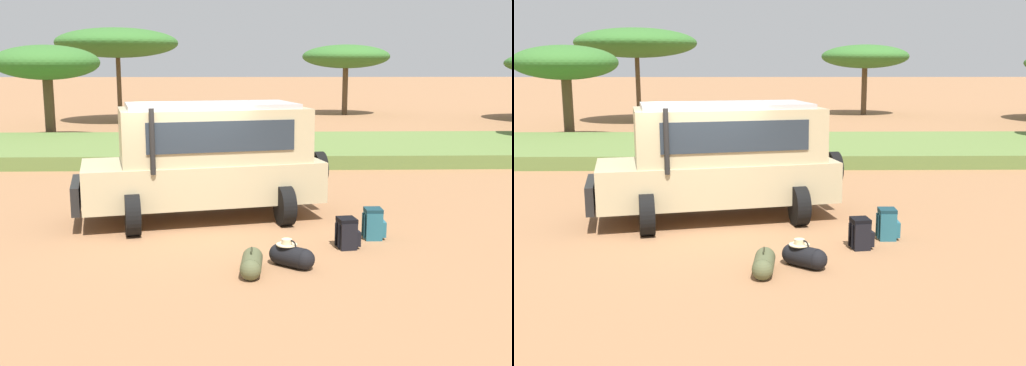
# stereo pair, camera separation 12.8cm
# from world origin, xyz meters

# --- Properties ---
(ground_plane) EXTENTS (320.00, 320.00, 0.00)m
(ground_plane) POSITION_xyz_m (0.00, 0.00, 0.00)
(ground_plane) COLOR #936642
(grass_bank) EXTENTS (120.00, 7.00, 0.44)m
(grass_bank) POSITION_xyz_m (0.00, 10.09, 0.22)
(grass_bank) COLOR #5B7538
(grass_bank) RESTS_ON ground_plane
(safari_vehicle) EXTENTS (5.48, 3.41, 2.44)m
(safari_vehicle) POSITION_xyz_m (0.29, 0.75, 1.29)
(safari_vehicle) COLOR tan
(safari_vehicle) RESTS_ON ground_plane
(backpack_beside_front_wheel) EXTENTS (0.42, 0.37, 0.59)m
(backpack_beside_front_wheel) POSITION_xyz_m (3.47, -0.92, 0.29)
(backpack_beside_front_wheel) COLOR #235B6B
(backpack_beside_front_wheel) RESTS_ON ground_plane
(backpack_cluster_center) EXTENTS (0.44, 0.41, 0.55)m
(backpack_cluster_center) POSITION_xyz_m (2.87, -1.48, 0.27)
(backpack_cluster_center) COLOR black
(backpack_cluster_center) RESTS_ON ground_plane
(duffel_bag_low_black_case) EXTENTS (0.72, 0.64, 0.45)m
(duffel_bag_low_black_case) POSITION_xyz_m (1.80, -2.46, 0.18)
(duffel_bag_low_black_case) COLOR black
(duffel_bag_low_black_case) RESTS_ON ground_plane
(duffel_bag_soft_canvas) EXTENTS (0.38, 0.95, 0.43)m
(duffel_bag_soft_canvas) POSITION_xyz_m (1.14, -2.76, 0.17)
(duffel_bag_soft_canvas) COLOR #4C5133
(duffel_bag_soft_canvas) RESTS_ON ground_plane
(acacia_tree_far_left) EXTENTS (4.43, 4.27, 4.06)m
(acacia_tree_far_left) POSITION_xyz_m (-7.15, 14.28, 3.29)
(acacia_tree_far_left) COLOR brown
(acacia_tree_far_left) RESTS_ON ground_plane
(acacia_tree_left_mid) EXTENTS (6.80, 6.84, 5.27)m
(acacia_tree_left_mid) POSITION_xyz_m (-5.83, 22.91, 4.44)
(acacia_tree_left_mid) COLOR brown
(acacia_tree_left_mid) RESTS_ON ground_plane
(acacia_tree_centre_back) EXTENTS (5.69, 5.01, 4.53)m
(acacia_tree_centre_back) POSITION_xyz_m (7.97, 27.93, 3.76)
(acacia_tree_centre_back) COLOR brown
(acacia_tree_centre_back) RESTS_ON ground_plane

